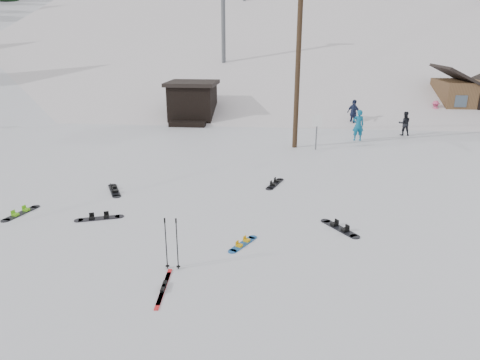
# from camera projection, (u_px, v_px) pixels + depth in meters

# --- Properties ---
(ground) EXTENTS (200.00, 200.00, 0.00)m
(ground) POSITION_uv_depth(u_px,v_px,m) (223.00, 289.00, 10.14)
(ground) COLOR silver
(ground) RESTS_ON ground
(ski_slope) EXTENTS (60.00, 85.24, 65.97)m
(ski_slope) POSITION_uv_depth(u_px,v_px,m) (273.00, 158.00, 65.85)
(ski_slope) COLOR silver
(ski_slope) RESTS_ON ground
(ridge_left) EXTENTS (47.54, 95.03, 58.38)m
(ridge_left) POSITION_uv_depth(u_px,v_px,m) (24.00, 157.00, 62.30)
(ridge_left) COLOR silver
(ridge_left) RESTS_ON ground
(treeline_crest) EXTENTS (50.00, 6.00, 10.00)m
(treeline_crest) POSITION_uv_depth(u_px,v_px,m) (278.00, 65.00, 91.26)
(treeline_crest) COLOR black
(treeline_crest) RESTS_ON ski_slope
(utility_pole) EXTENTS (2.00, 0.26, 9.00)m
(utility_pole) POSITION_uv_depth(u_px,v_px,m) (298.00, 57.00, 21.67)
(utility_pole) COLOR #3A2819
(utility_pole) RESTS_ON ground
(trail_sign) EXTENTS (0.50, 0.09, 1.85)m
(trail_sign) POSITION_uv_depth(u_px,v_px,m) (317.00, 126.00, 22.25)
(trail_sign) COLOR #595B60
(trail_sign) RESTS_ON ground
(lift_hut) EXTENTS (3.40, 4.10, 2.75)m
(lift_hut) POSITION_uv_depth(u_px,v_px,m) (193.00, 102.00, 29.93)
(lift_hut) COLOR black
(lift_hut) RESTS_ON ground
(lift_tower_near) EXTENTS (2.20, 0.36, 8.00)m
(lift_tower_near) POSITION_uv_depth(u_px,v_px,m) (223.00, 10.00, 36.31)
(lift_tower_near) COLOR #595B60
(lift_tower_near) RESTS_ON ski_slope
(cabin) EXTENTS (5.39, 4.40, 3.77)m
(cabin) POSITION_uv_depth(u_px,v_px,m) (473.00, 98.00, 30.90)
(cabin) COLOR brown
(cabin) RESTS_ON ground
(hero_snowboard) EXTENTS (0.75, 1.18, 0.09)m
(hero_snowboard) POSITION_uv_depth(u_px,v_px,m) (243.00, 244.00, 12.31)
(hero_snowboard) COLOR #18559E
(hero_snowboard) RESTS_ON ground
(hero_skis) EXTENTS (0.23, 1.73, 0.09)m
(hero_skis) POSITION_uv_depth(u_px,v_px,m) (164.00, 288.00, 10.15)
(hero_skis) COLOR red
(hero_skis) RESTS_ON ground
(ski_poles) EXTENTS (0.39, 0.10, 1.41)m
(ski_poles) POSITION_uv_depth(u_px,v_px,m) (172.00, 243.00, 10.81)
(ski_poles) COLOR black
(ski_poles) RESTS_ON ground
(board_scatter_a) EXTENTS (1.50, 0.73, 0.11)m
(board_scatter_a) POSITION_uv_depth(u_px,v_px,m) (99.00, 218.00, 14.04)
(board_scatter_a) COLOR black
(board_scatter_a) RESTS_ON ground
(board_scatter_b) EXTENTS (0.97, 1.53, 0.12)m
(board_scatter_b) POSITION_uv_depth(u_px,v_px,m) (114.00, 190.00, 16.57)
(board_scatter_b) COLOR black
(board_scatter_b) RESTS_ON ground
(board_scatter_c) EXTENTS (0.61, 1.52, 0.11)m
(board_scatter_c) POSITION_uv_depth(u_px,v_px,m) (21.00, 213.00, 14.45)
(board_scatter_c) COLOR black
(board_scatter_c) RESTS_ON ground
(board_scatter_d) EXTENTS (1.08, 1.38, 0.11)m
(board_scatter_d) POSITION_uv_depth(u_px,v_px,m) (340.00, 228.00, 13.30)
(board_scatter_d) COLOR black
(board_scatter_d) RESTS_ON ground
(board_scatter_f) EXTENTS (0.71, 1.51, 0.11)m
(board_scatter_f) POSITION_uv_depth(u_px,v_px,m) (275.00, 184.00, 17.33)
(board_scatter_f) COLOR black
(board_scatter_f) RESTS_ON ground
(skier_teal) EXTENTS (0.68, 0.48, 1.77)m
(skier_teal) POSITION_uv_depth(u_px,v_px,m) (358.00, 125.00, 24.39)
(skier_teal) COLOR #0D5D83
(skier_teal) RESTS_ON ground
(skier_dark) EXTENTS (0.71, 0.56, 1.44)m
(skier_dark) POSITION_uv_depth(u_px,v_px,m) (404.00, 123.00, 25.73)
(skier_dark) COLOR black
(skier_dark) RESTS_ON ground
(skier_pink) EXTENTS (1.02, 0.68, 1.48)m
(skier_pink) POSITION_uv_depth(u_px,v_px,m) (435.00, 111.00, 29.75)
(skier_pink) COLOR #D84C7A
(skier_pink) RESTS_ON ground
(skier_navy) EXTENTS (1.01, 1.07, 1.78)m
(skier_navy) POSITION_uv_depth(u_px,v_px,m) (354.00, 113.00, 28.20)
(skier_navy) COLOR #1B2444
(skier_navy) RESTS_ON ground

